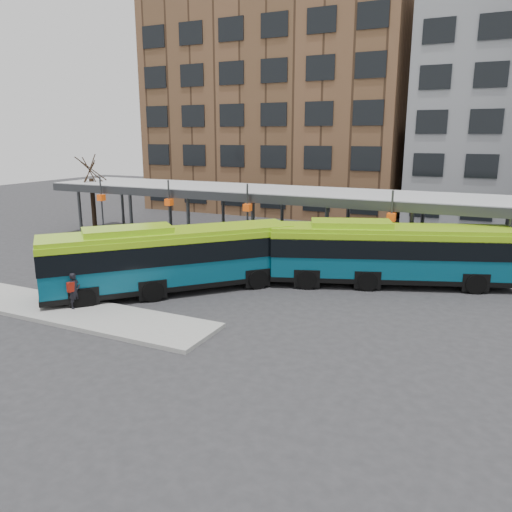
# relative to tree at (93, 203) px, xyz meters

# --- Properties ---
(ground) EXTENTS (120.00, 120.00, 0.00)m
(ground) POSITION_rel_tree_xyz_m (18.00, -12.00, -2.43)
(ground) COLOR #28282B
(ground) RESTS_ON ground
(boarding_island) EXTENTS (14.00, 3.00, 0.18)m
(boarding_island) POSITION_rel_tree_xyz_m (12.50, -15.00, -2.34)
(boarding_island) COLOR gray
(boarding_island) RESTS_ON ground
(canopy) EXTENTS (40.00, 6.53, 4.80)m
(canopy) POSITION_rel_tree_xyz_m (17.94, 0.87, 1.47)
(canopy) COLOR #999B9E
(canopy) RESTS_ON ground
(tree) EXTENTS (1.64, 1.64, 5.60)m
(tree) POSITION_rel_tree_xyz_m (0.00, 0.00, 0.00)
(tree) COLOR black
(tree) RESTS_ON ground
(building_brick) EXTENTS (26.00, 14.00, 22.00)m
(building_brick) POSITION_rel_tree_xyz_m (8.00, 20.00, 8.57)
(building_brick) COLOR brown
(building_brick) RESTS_ON ground
(bus_front) EXTENTS (10.46, 11.06, 3.46)m
(bus_front) POSITION_rel_tree_xyz_m (14.65, -10.34, -0.63)
(bus_front) COLOR #08465C
(bus_front) RESTS_ON ground
(bus_rear) EXTENTS (12.56, 6.76, 3.42)m
(bus_rear) POSITION_rel_tree_xyz_m (24.34, -4.41, -0.65)
(bus_rear) COLOR #08465C
(bus_rear) RESTS_ON ground
(pedestrian) EXTENTS (0.51, 0.68, 1.63)m
(pedestrian) POSITION_rel_tree_xyz_m (12.49, -14.74, -1.43)
(pedestrian) COLOR black
(pedestrian) RESTS_ON boarding_island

